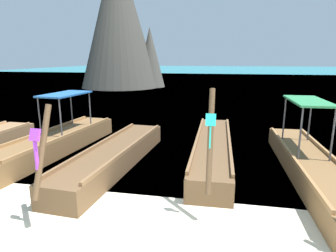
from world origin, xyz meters
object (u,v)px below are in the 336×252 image
(longtail_boat_blue_ribbon, at_px, (55,142))
(longtail_boat_violet_ribbon, at_px, (115,156))
(longtail_boat_orange_ribbon, at_px, (311,165))
(karst_rock, at_px, (120,18))
(longtail_boat_turquoise_ribbon, at_px, (213,149))

(longtail_boat_blue_ribbon, bearing_deg, longtail_boat_violet_ribbon, -19.29)
(longtail_boat_orange_ribbon, distance_m, karst_rock, 28.96)
(longtail_boat_blue_ribbon, xyz_separation_m, longtail_boat_orange_ribbon, (8.37, -0.66, -0.03))
(longtail_boat_violet_ribbon, xyz_separation_m, karst_rock, (-8.53, 24.37, 7.29))
(longtail_boat_blue_ribbon, height_order, longtail_boat_orange_ribbon, longtail_boat_blue_ribbon)
(longtail_boat_violet_ribbon, distance_m, longtail_boat_turquoise_ribbon, 3.26)
(longtail_boat_violet_ribbon, height_order, karst_rock, karst_rock)
(karst_rock, bearing_deg, longtail_boat_turquoise_ribbon, -63.46)
(longtail_boat_blue_ribbon, bearing_deg, longtail_boat_turquoise_ribbon, 4.44)
(karst_rock, bearing_deg, longtail_boat_orange_ribbon, -59.35)
(longtail_boat_blue_ribbon, xyz_separation_m, longtail_boat_turquoise_ribbon, (5.58, 0.43, -0.05))
(longtail_boat_orange_ribbon, bearing_deg, longtail_boat_turquoise_ribbon, 158.69)
(longtail_boat_turquoise_ribbon, bearing_deg, karst_rock, 116.54)
(longtail_boat_turquoise_ribbon, xyz_separation_m, karst_rock, (-11.50, 23.03, 7.29))
(longtail_boat_turquoise_ribbon, distance_m, longtail_boat_orange_ribbon, 2.99)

